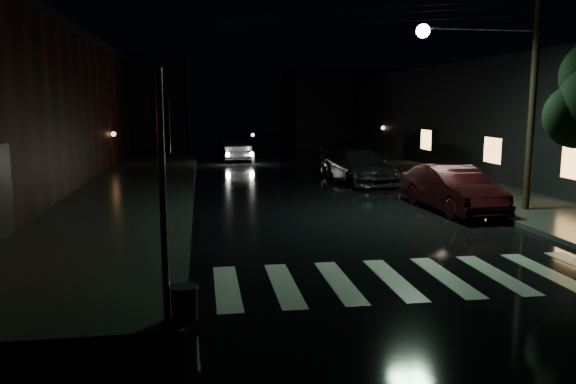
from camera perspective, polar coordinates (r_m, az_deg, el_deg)
name	(u,v)px	position (r m, az deg, el deg)	size (l,w,h in m)	color
ground	(288,293)	(11.52, -0.04, -10.20)	(120.00, 120.00, 0.00)	black
sidewalk_left	(124,190)	(25.25, -16.33, 0.15)	(6.00, 44.00, 0.15)	#282826
sidewalk_right	(451,183)	(27.61, 16.24, 0.88)	(4.00, 44.00, 0.15)	#282826
building_right	(541,118)	(34.29, 24.33, 6.86)	(10.00, 40.00, 6.00)	black
building_far_left	(111,102)	(56.37, -17.55, 8.76)	(14.00, 10.00, 8.00)	black
building_far_right	(356,107)	(57.91, 6.93, 8.60)	(14.00, 10.00, 7.00)	black
crosswalk	(419,278)	(12.75, 13.20, -8.50)	(9.00, 3.00, 0.01)	beige
signal_pole_corner	(174,239)	(9.57, -11.50, -4.75)	(0.68, 0.61, 4.20)	slate
utility_pole	(516,79)	(20.64, 22.13, 10.58)	(4.92, 0.44, 8.00)	black
parked_car_a	(443,183)	(22.60, 15.45, 0.92)	(1.77, 4.40, 1.50)	black
parked_car_b	(453,189)	(20.66, 16.39, 0.33)	(1.72, 4.93, 1.62)	black
parked_car_c	(358,166)	(27.30, 7.09, 2.66)	(2.31, 5.67, 1.65)	black
parked_car_d	(348,154)	(34.39, 6.13, 3.89)	(2.58, 5.59, 1.55)	black
oncoming_car	(233,148)	(38.13, -5.58, 4.45)	(1.74, 4.98, 1.64)	black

